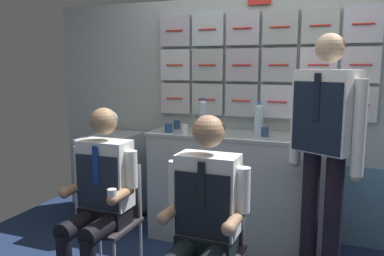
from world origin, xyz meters
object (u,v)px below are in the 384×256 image
at_px(crew_member_standing, 325,138).
at_px(water_bottle_blue_cap, 259,118).
at_px(service_trolley, 112,177).
at_px(espresso_cup_small, 177,124).
at_px(crew_member_left, 99,191).
at_px(crew_member_right, 203,215).
at_px(folding_chair_right, 212,235).
at_px(folding_chair_left, 113,208).

relative_size(crew_member_standing, water_bottle_blue_cap, 6.44).
relative_size(service_trolley, espresso_cup_small, 10.90).
height_order(service_trolley, crew_member_standing, crew_member_standing).
distance_m(crew_member_left, crew_member_right, 0.83).
bearing_deg(crew_member_standing, crew_member_right, -129.31).
bearing_deg(crew_member_standing, espresso_cup_small, 158.20).
bearing_deg(folding_chair_right, espresso_cup_small, 122.74).
xyz_separation_m(crew_member_right, espresso_cup_small, (-0.71, 1.27, 0.31)).
distance_m(water_bottle_blue_cap, espresso_cup_small, 0.75).
xyz_separation_m(service_trolley, folding_chair_right, (1.34, -0.97, 0.04)).
distance_m(crew_member_left, folding_chair_right, 0.84).
distance_m(service_trolley, water_bottle_blue_cap, 1.52).
bearing_deg(crew_member_standing, crew_member_left, -158.02).
bearing_deg(service_trolley, crew_member_right, -40.13).
bearing_deg(crew_member_standing, water_bottle_blue_cap, 134.37).
bearing_deg(crew_member_standing, folding_chair_left, -163.77).
distance_m(crew_member_right, espresso_cup_small, 1.49).
distance_m(folding_chair_right, espresso_cup_small, 1.41).
relative_size(crew_member_right, water_bottle_blue_cap, 4.65).
distance_m(crew_member_standing, water_bottle_blue_cap, 0.82).
xyz_separation_m(water_bottle_blue_cap, espresso_cup_small, (-0.75, -0.06, -0.09)).
bearing_deg(crew_member_left, espresso_cup_small, 84.60).
bearing_deg(crew_member_right, folding_chair_left, 158.21).
bearing_deg(water_bottle_blue_cap, crew_member_left, -126.18).
height_order(crew_member_left, crew_member_right, crew_member_right).
distance_m(crew_member_left, crew_member_standing, 1.58).
xyz_separation_m(service_trolley, folding_chair_left, (0.52, -0.80, 0.04)).
height_order(folding_chair_left, crew_member_left, crew_member_left).
xyz_separation_m(folding_chair_left, crew_member_left, (0.00, -0.16, 0.18)).
distance_m(crew_member_right, water_bottle_blue_cap, 1.39).
height_order(folding_chair_left, water_bottle_blue_cap, water_bottle_blue_cap).
bearing_deg(water_bottle_blue_cap, folding_chair_right, -91.53).
height_order(folding_chair_right, crew_member_standing, crew_member_standing).
bearing_deg(water_bottle_blue_cap, folding_chair_left, -130.32).
bearing_deg(crew_member_standing, service_trolley, 168.80).
relative_size(folding_chair_right, crew_member_standing, 0.48).
bearing_deg(espresso_cup_small, crew_member_left, -95.40).
relative_size(crew_member_left, water_bottle_blue_cap, 4.63).
bearing_deg(crew_member_left, crew_member_standing, 21.98).
relative_size(crew_member_left, espresso_cup_small, 15.49).
height_order(crew_member_left, water_bottle_blue_cap, crew_member_left).
height_order(service_trolley, crew_member_right, crew_member_right).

